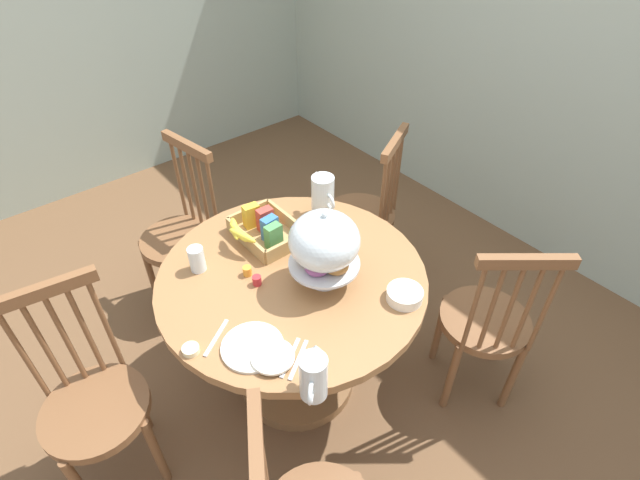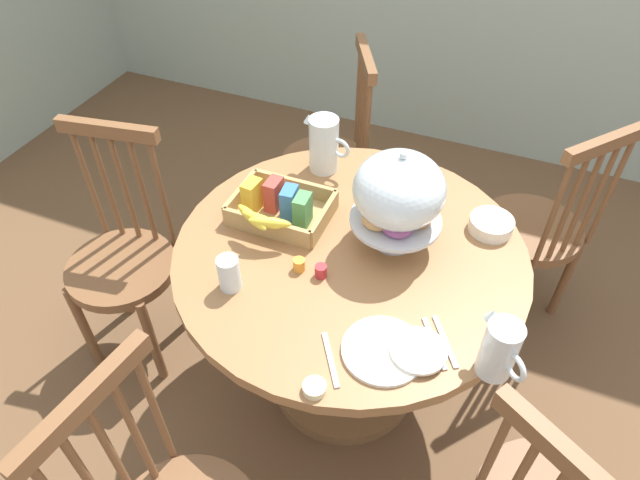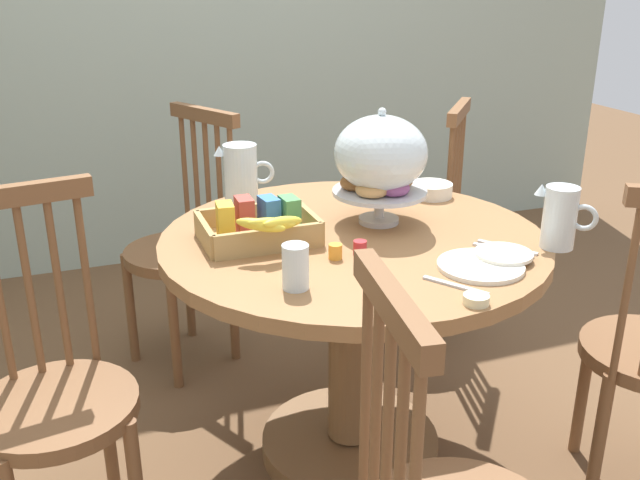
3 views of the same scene
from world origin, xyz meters
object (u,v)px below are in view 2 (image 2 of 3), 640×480
at_px(windsor_chair_by_cabinet, 124,263).
at_px(pastry_stand_with_dome, 399,194).
at_px(windsor_chair_host_seat, 535,232).
at_px(china_plate_large, 383,350).
at_px(milk_pitcher, 324,147).
at_px(windsor_chair_near_window, 330,162).
at_px(cereal_basket, 279,208).
at_px(butter_dish, 314,388).
at_px(cereal_bowl, 491,225).
at_px(drinking_glass, 229,273).
at_px(dining_table, 347,298).
at_px(china_plate_small, 418,350).
at_px(orange_juice_pitcher, 499,352).

distance_m(windsor_chair_by_cabinet, pastry_stand_with_dome, 1.09).
distance_m(windsor_chair_host_seat, china_plate_large, 1.07).
bearing_deg(windsor_chair_by_cabinet, milk_pitcher, 37.65).
distance_m(windsor_chair_near_window, cereal_basket, 0.81).
bearing_deg(butter_dish, cereal_bowl, 68.52).
height_order(cereal_basket, drinking_glass, cereal_basket).
xyz_separation_m(dining_table, drinking_glass, (-0.27, -0.28, 0.29)).
xyz_separation_m(china_plate_small, drinking_glass, (-0.56, 0.02, 0.04)).
relative_size(orange_juice_pitcher, cereal_bowl, 1.23).
xyz_separation_m(dining_table, windsor_chair_host_seat, (0.56, 0.64, -0.05)).
relative_size(china_plate_small, drinking_glass, 1.36).
distance_m(dining_table, orange_juice_pitcher, 0.64).
relative_size(windsor_chair_near_window, milk_pitcher, 4.79).
bearing_deg(cereal_basket, cereal_bowl, 17.70).
relative_size(cereal_basket, drinking_glass, 2.87).
distance_m(orange_juice_pitcher, cereal_bowl, 0.54).
relative_size(orange_juice_pitcher, drinking_glass, 1.56).
relative_size(pastry_stand_with_dome, cereal_basket, 1.09).
xyz_separation_m(windsor_chair_host_seat, butter_dish, (-0.47, -1.15, 0.30)).
bearing_deg(china_plate_large, butter_dish, -125.07).
xyz_separation_m(windsor_chair_by_cabinet, butter_dish, (0.93, -0.39, 0.30)).
bearing_deg(windsor_chair_near_window, windsor_chair_by_cabinet, -118.40).
bearing_deg(cereal_bowl, windsor_chair_host_seat, 66.56).
distance_m(windsor_chair_by_cabinet, china_plate_small, 1.20).
relative_size(dining_table, windsor_chair_by_cabinet, 1.13).
height_order(windsor_chair_near_window, drinking_glass, windsor_chair_near_window).
bearing_deg(butter_dish, windsor_chair_by_cabinet, 157.61).
relative_size(orange_juice_pitcher, cereal_basket, 0.54).
relative_size(milk_pitcher, drinking_glass, 1.85).
height_order(windsor_chair_host_seat, pastry_stand_with_dome, pastry_stand_with_dome).
bearing_deg(cereal_basket, dining_table, -9.51).
distance_m(cereal_basket, butter_dish, 0.65).
xyz_separation_m(dining_table, china_plate_large, (0.21, -0.33, 0.24)).
distance_m(windsor_chair_host_seat, pastry_stand_with_dome, 0.87).
height_order(windsor_chair_near_window, windsor_chair_by_cabinet, same).
distance_m(windsor_chair_near_window, china_plate_large, 1.27).
xyz_separation_m(cereal_basket, china_plate_small, (0.56, -0.35, -0.03)).
bearing_deg(windsor_chair_near_window, dining_table, -64.64).
bearing_deg(drinking_glass, windsor_chair_host_seat, 48.27).
bearing_deg(china_plate_large, dining_table, 122.92).
bearing_deg(dining_table, drinking_glass, -133.60).
distance_m(windsor_chair_by_cabinet, cereal_bowl, 1.32).
height_order(dining_table, china_plate_large, china_plate_large).
relative_size(dining_table, cereal_bowl, 7.87).
bearing_deg(drinking_glass, windsor_chair_near_window, 95.44).
bearing_deg(china_plate_small, windsor_chair_host_seat, 74.68).
bearing_deg(windsor_chair_host_seat, china_plate_small, -105.32).
height_order(windsor_chair_near_window, orange_juice_pitcher, windsor_chair_near_window).
bearing_deg(windsor_chair_host_seat, orange_juice_pitcher, -94.43).
distance_m(windsor_chair_near_window, china_plate_small, 1.30).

